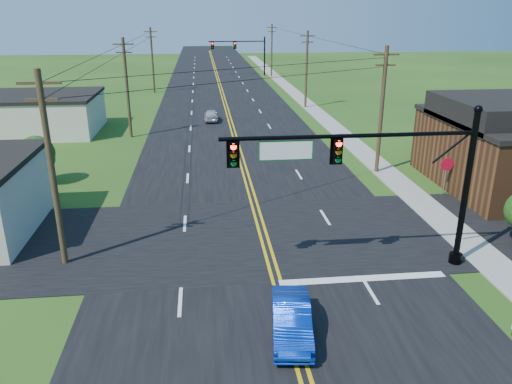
{
  "coord_description": "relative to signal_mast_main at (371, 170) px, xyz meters",
  "views": [
    {
      "loc": [
        -2.84,
        -11.82,
        11.26
      ],
      "look_at": [
        -0.44,
        10.0,
        3.22
      ],
      "focal_mm": 35.0,
      "sensor_mm": 36.0,
      "label": 1
    }
  ],
  "objects": [
    {
      "name": "road_main",
      "position": [
        -4.34,
        42.0,
        -4.73
      ],
      "size": [
        16.0,
        220.0,
        0.04
      ],
      "primitive_type": "cube",
      "color": "black",
      "rests_on": "ground"
    },
    {
      "name": "road_cross",
      "position": [
        -4.34,
        4.0,
        -4.73
      ],
      "size": [
        70.0,
        10.0,
        0.04
      ],
      "primitive_type": "cube",
      "color": "black",
      "rests_on": "ground"
    },
    {
      "name": "sidewalk",
      "position": [
        6.16,
        32.0,
        -4.71
      ],
      "size": [
        2.0,
        160.0,
        0.08
      ],
      "primitive_type": "cube",
      "color": "gray",
      "rests_on": "ground"
    },
    {
      "name": "signal_mast_main",
      "position": [
        0.0,
        0.0,
        0.0
      ],
      "size": [
        11.3,
        0.6,
        7.48
      ],
      "color": "black",
      "rests_on": "ground"
    },
    {
      "name": "signal_mast_far",
      "position": [
        0.1,
        72.0,
        -0.2
      ],
      "size": [
        10.98,
        0.6,
        7.48
      ],
      "color": "black",
      "rests_on": "ground"
    },
    {
      "name": "cream_bldg_far",
      "position": [
        -23.34,
        30.0,
        -2.89
      ],
      "size": [
        12.2,
        9.2,
        3.7
      ],
      "color": "silver",
      "rests_on": "ground"
    },
    {
      "name": "utility_pole_left_a",
      "position": [
        -13.84,
        2.0,
        -0.03
      ],
      "size": [
        1.8,
        0.28,
        9.0
      ],
      "color": "#362918",
      "rests_on": "ground"
    },
    {
      "name": "utility_pole_left_b",
      "position": [
        -13.84,
        27.0,
        -0.03
      ],
      "size": [
        1.8,
        0.28,
        9.0
      ],
      "color": "#362918",
      "rests_on": "ground"
    },
    {
      "name": "utility_pole_left_c",
      "position": [
        -13.84,
        54.0,
        -0.03
      ],
      "size": [
        1.8,
        0.28,
        9.0
      ],
      "color": "#362918",
      "rests_on": "ground"
    },
    {
      "name": "utility_pole_right_a",
      "position": [
        5.46,
        14.0,
        -0.03
      ],
      "size": [
        1.8,
        0.28,
        9.0
      ],
      "color": "#362918",
      "rests_on": "ground"
    },
    {
      "name": "utility_pole_right_b",
      "position": [
        5.46,
        40.0,
        -0.03
      ],
      "size": [
        1.8,
        0.28,
        9.0
      ],
      "color": "#362918",
      "rests_on": "ground"
    },
    {
      "name": "utility_pole_right_c",
      "position": [
        5.46,
        70.0,
        -0.03
      ],
      "size": [
        1.8,
        0.28,
        9.0
      ],
      "color": "#362918",
      "rests_on": "ground"
    },
    {
      "name": "tree_right_back",
      "position": [
        11.66,
        18.0,
        -2.15
      ],
      "size": [
        3.0,
        3.0,
        4.1
      ],
      "color": "#362918",
      "rests_on": "ground"
    },
    {
      "name": "tree_left",
      "position": [
        -18.34,
        14.0,
        -2.59
      ],
      "size": [
        2.4,
        2.4,
        3.37
      ],
      "color": "#362918",
      "rests_on": "ground"
    },
    {
      "name": "blue_car",
      "position": [
        -4.21,
        -4.65,
        -4.1
      ],
      "size": [
        1.82,
        4.07,
        1.3
      ],
      "primitive_type": "imported",
      "rotation": [
        0.0,
        0.0,
        -0.12
      ],
      "color": "#072EA7",
      "rests_on": "ground"
    },
    {
      "name": "distant_car",
      "position": [
        -6.15,
        33.3,
        -4.13
      ],
      "size": [
        1.58,
        3.71,
        1.25
      ],
      "primitive_type": "imported",
      "rotation": [
        0.0,
        0.0,
        3.11
      ],
      "color": "silver",
      "rests_on": "ground"
    },
    {
      "name": "stop_sign",
      "position": [
        8.2,
        8.98,
        -2.96
      ],
      "size": [
        0.88,
        0.14,
        2.48
      ],
      "rotation": [
        0.0,
        0.0,
        -0.09
      ],
      "color": "slate",
      "rests_on": "ground"
    }
  ]
}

